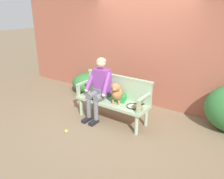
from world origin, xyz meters
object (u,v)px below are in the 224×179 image
object	(u,v)px
garden_bench	(112,103)
sports_bag	(119,98)
person_seated	(100,86)
baseball_glove	(138,107)
tennis_racket	(135,106)
tennis_ball	(66,131)
dog_on_bench	(117,92)

from	to	relation	value
garden_bench	sports_bag	world-z (taller)	sports_bag
person_seated	baseball_glove	distance (m)	0.98
tennis_racket	tennis_ball	distance (m)	1.44
sports_bag	tennis_ball	world-z (taller)	sports_bag
garden_bench	tennis_racket	xyz separation A→B (m)	(0.54, 0.03, 0.07)
dog_on_bench	tennis_racket	xyz separation A→B (m)	(0.39, 0.08, -0.22)
garden_bench	person_seated	bearing A→B (deg)	-177.05
person_seated	tennis_ball	xyz separation A→B (m)	(-0.13, -0.93, -0.70)
person_seated	tennis_ball	size ratio (longest dim) A/B	20.15
tennis_racket	dog_on_bench	bearing A→B (deg)	-168.73
tennis_ball	person_seated	bearing A→B (deg)	82.30
dog_on_bench	baseball_glove	distance (m)	0.53
person_seated	tennis_racket	distance (m)	0.89
person_seated	dog_on_bench	bearing A→B (deg)	-4.17
garden_bench	person_seated	xyz separation A→B (m)	(-0.31, -0.02, 0.33)
garden_bench	dog_on_bench	xyz separation A→B (m)	(0.15, -0.05, 0.29)
dog_on_bench	sports_bag	world-z (taller)	dog_on_bench
garden_bench	dog_on_bench	distance (m)	0.33
person_seated	baseball_glove	bearing A→B (deg)	-2.36
dog_on_bench	tennis_racket	distance (m)	0.45
sports_bag	baseball_glove	bearing A→B (deg)	-13.35
sports_bag	tennis_racket	bearing A→B (deg)	-5.45
dog_on_bench	sports_bag	size ratio (longest dim) A/B	1.67
tennis_racket	sports_bag	bearing A→B (deg)	174.55
tennis_racket	baseball_glove	xyz separation A→B (m)	(0.10, -0.08, 0.04)
baseball_glove	tennis_racket	bearing A→B (deg)	152.78
tennis_ball	sports_bag	bearing A→B (deg)	60.70
garden_bench	baseball_glove	xyz separation A→B (m)	(0.64, -0.06, 0.11)
baseball_glove	tennis_ball	world-z (taller)	baseball_glove
tennis_racket	person_seated	bearing A→B (deg)	-177.07
person_seated	tennis_racket	bearing A→B (deg)	2.93
person_seated	sports_bag	world-z (taller)	person_seated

